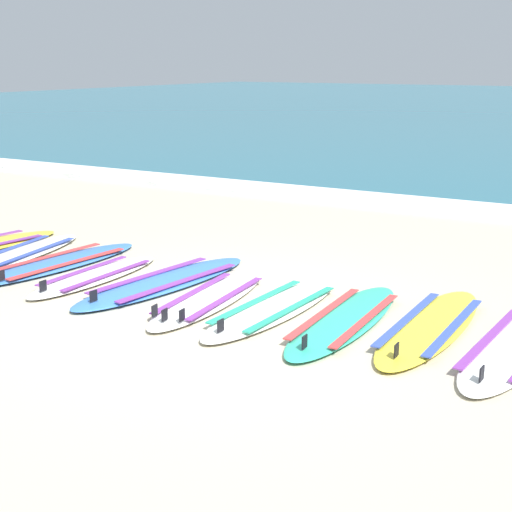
{
  "coord_description": "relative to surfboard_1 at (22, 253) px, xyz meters",
  "views": [
    {
      "loc": [
        3.59,
        -5.63,
        2.35
      ],
      "look_at": [
        -0.38,
        1.25,
        0.25
      ],
      "focal_mm": 52.18,
      "sensor_mm": 36.0,
      "label": 1
    }
  ],
  "objects": [
    {
      "name": "surfboard_1",
      "position": [
        0.0,
        0.0,
        0.0
      ],
      "size": [
        0.87,
        2.23,
        0.18
      ],
      "color": "silver",
      "rests_on": "ground"
    },
    {
      "name": "ground_plane",
      "position": [
        3.36,
        -0.62,
        -0.04
      ],
      "size": [
        80.0,
        80.0,
        0.0
      ],
      "primitive_type": "plane",
      "color": "#B7AD93"
    },
    {
      "name": "surfboard_6",
      "position": [
        3.71,
        -0.29,
        -0.0
      ],
      "size": [
        0.69,
        2.26,
        0.18
      ],
      "color": "silver",
      "rests_on": "ground"
    },
    {
      "name": "surfboard_4",
      "position": [
        2.26,
        -0.1,
        -0.0
      ],
      "size": [
        0.96,
        2.56,
        0.18
      ],
      "color": "#3875CC",
      "rests_on": "ground"
    },
    {
      "name": "surfboard_2",
      "position": [
        0.72,
        -0.14,
        0.0
      ],
      "size": [
        0.84,
        2.45,
        0.18
      ],
      "color": "#3875CC",
      "rests_on": "ground"
    },
    {
      "name": "wave_foam_strip",
      "position": [
        3.36,
        5.45,
        0.02
      ],
      "size": [
        80.0,
        1.0,
        0.11
      ],
      "primitive_type": "cube",
      "color": "white",
      "rests_on": "ground"
    },
    {
      "name": "surfboard_5",
      "position": [
        3.01,
        -0.35,
        0.0
      ],
      "size": [
        0.69,
        2.16,
        0.18
      ],
      "color": "white",
      "rests_on": "ground"
    },
    {
      "name": "surfboard_8",
      "position": [
        5.17,
        -0.02,
        -0.0
      ],
      "size": [
        0.6,
        2.36,
        0.18
      ],
      "color": "yellow",
      "rests_on": "ground"
    },
    {
      "name": "surfboard_3",
      "position": [
        1.47,
        -0.3,
        0.0
      ],
      "size": [
        0.52,
        1.98,
        0.18
      ],
      "color": "white",
      "rests_on": "ground"
    },
    {
      "name": "surfboard_7",
      "position": [
        4.43,
        -0.25,
        -0.0
      ],
      "size": [
        0.64,
        2.3,
        0.18
      ],
      "color": "#2DB793",
      "rests_on": "ground"
    }
  ]
}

